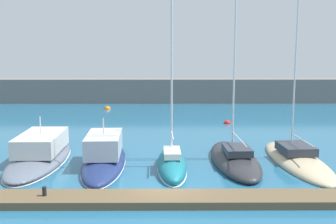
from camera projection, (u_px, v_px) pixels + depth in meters
ground_plane at (166, 193)px, 21.14m from camera, size 120.00×120.00×0.00m
dock_pier at (166, 199)px, 19.85m from camera, size 23.33×1.87×0.38m
breakwater_seawall at (166, 90)px, 54.41m from camera, size 108.00×2.87×3.06m
motorboat_slate_nearest at (41, 153)px, 26.88m from camera, size 3.35×10.00×3.11m
motorboat_navy_second at (104, 157)px, 26.19m from camera, size 2.99×9.59×3.33m
sailboat_teal_third at (172, 163)px, 25.23m from camera, size 1.93×6.81×14.39m
sailboat_charcoal_fourth at (235, 159)px, 26.50m from camera, size 3.06×9.04×13.98m
sailboat_sand_fifth at (297, 159)px, 26.67m from camera, size 3.39×10.10×20.41m
mooring_buoy_red at (227, 124)px, 39.81m from camera, size 0.67×0.67×0.67m
mooring_buoy_orange at (107, 109)px, 48.65m from camera, size 0.75×0.75×0.75m
dock_bollard at (44, 191)px, 19.75m from camera, size 0.20×0.20×0.44m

